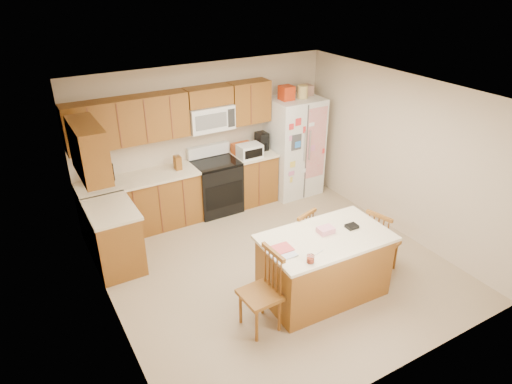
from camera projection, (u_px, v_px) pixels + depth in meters
ground at (275, 265)px, 6.59m from camera, size 4.50×4.50×0.00m
room_shell at (277, 175)px, 5.94m from camera, size 4.60×4.60×2.52m
cabinetry at (162, 177)px, 7.12m from camera, size 3.36×1.56×2.15m
stove at (216, 185)px, 7.87m from camera, size 0.76×0.65×1.13m
refrigerator at (294, 146)px, 8.32m from camera, size 0.90×0.79×2.04m
island at (324, 265)px, 5.84m from camera, size 1.66×1.00×0.98m
windsor_chair_left at (262, 293)px, 5.29m from camera, size 0.44×0.46×1.03m
windsor_chair_back at (297, 240)px, 6.38m from camera, size 0.50×0.48×0.94m
windsor_chair_right at (381, 242)px, 6.32m from camera, size 0.48×0.50×0.95m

